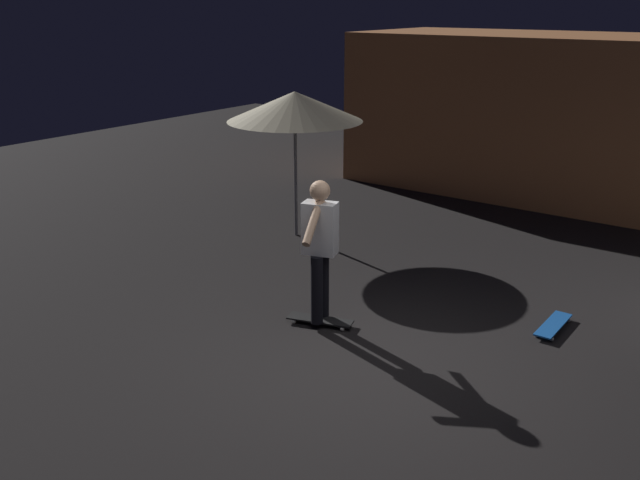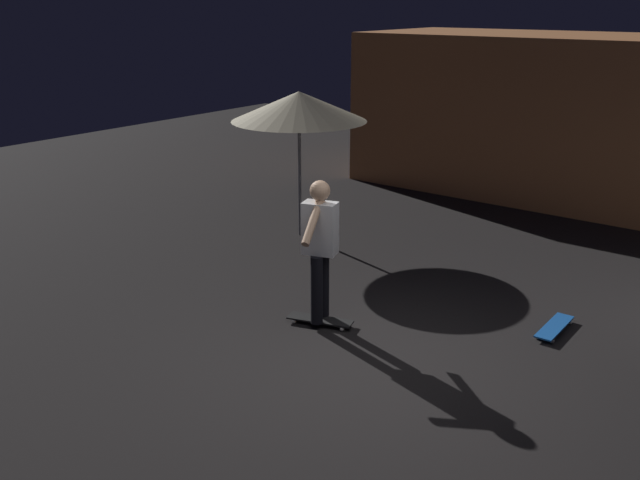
{
  "view_description": "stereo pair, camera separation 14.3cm",
  "coord_description": "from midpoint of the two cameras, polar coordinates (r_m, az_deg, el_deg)",
  "views": [
    {
      "loc": [
        3.35,
        -5.54,
        3.61
      ],
      "look_at": [
        -1.07,
        0.46,
        1.05
      ],
      "focal_mm": 39.24,
      "sensor_mm": 36.0,
      "label": 1
    },
    {
      "loc": [
        3.46,
        -5.46,
        3.61
      ],
      "look_at": [
        -1.07,
        0.46,
        1.05
      ],
      "focal_mm": 39.24,
      "sensor_mm": 36.0,
      "label": 2
    }
  ],
  "objects": [
    {
      "name": "ground_plane",
      "position": [
        7.41,
        5.04,
        -10.29
      ],
      "size": [
        28.0,
        28.0,
        0.0
      ],
      "primitive_type": "plane",
      "color": "black"
    },
    {
      "name": "low_building",
      "position": [
        14.21,
        23.59,
        8.88
      ],
      "size": [
        9.83,
        3.34,
        3.01
      ],
      "color": "#C67A47",
      "rests_on": "ground_plane"
    },
    {
      "name": "patio_umbrella",
      "position": [
        10.89,
        -1.34,
        10.84
      ],
      "size": [
        2.1,
        2.1,
        2.3
      ],
      "color": "slate",
      "rests_on": "ground_plane"
    },
    {
      "name": "skateboard_ridden",
      "position": [
        8.26,
        0.5,
        -6.54
      ],
      "size": [
        0.8,
        0.42,
        0.07
      ],
      "color": "black",
      "rests_on": "ground_plane"
    },
    {
      "name": "skateboard_spare",
      "position": [
        8.55,
        19.02,
        -6.73
      ],
      "size": [
        0.23,
        0.78,
        0.07
      ],
      "color": "#1959B2",
      "rests_on": "ground_plane"
    },
    {
      "name": "skater",
      "position": [
        7.88,
        0.52,
        -0.09
      ],
      "size": [
        0.43,
        0.96,
        1.67
      ],
      "color": "black",
      "rests_on": "skateboard_ridden"
    }
  ]
}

